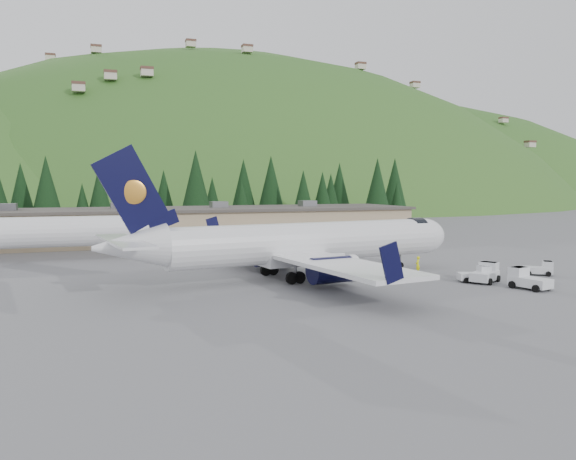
# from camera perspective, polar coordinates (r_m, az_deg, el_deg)

# --- Properties ---
(ground) EXTENTS (600.00, 600.00, 0.00)m
(ground) POSITION_cam_1_polar(r_m,az_deg,el_deg) (53.13, 2.21, -4.79)
(ground) COLOR #58585D
(airliner) EXTENTS (35.83, 33.73, 11.89)m
(airliner) POSITION_cam_1_polar(r_m,az_deg,el_deg) (52.20, 1.22, -1.45)
(airliner) COLOR white
(airliner) RESTS_ON ground
(second_airliner) EXTENTS (27.50, 11.00, 10.05)m
(second_airliner) POSITION_cam_1_polar(r_m,az_deg,el_deg) (70.96, -24.02, -0.12)
(second_airliner) COLOR white
(second_airliner) RESTS_ON ground
(baggage_tug_a) EXTENTS (3.61, 3.13, 1.73)m
(baggage_tug_a) POSITION_cam_1_polar(r_m,az_deg,el_deg) (53.28, 19.45, -4.18)
(baggage_tug_a) COLOR silver
(baggage_tug_a) RESTS_ON ground
(baggage_tug_b) EXTENTS (2.85, 2.61, 1.38)m
(baggage_tug_b) POSITION_cam_1_polar(r_m,az_deg,el_deg) (59.31, 24.27, -3.61)
(baggage_tug_b) COLOR silver
(baggage_tug_b) RESTS_ON ground
(baggage_tug_c) EXTENTS (2.59, 3.56, 1.74)m
(baggage_tug_c) POSITION_cam_1_polar(r_m,az_deg,el_deg) (51.17, 23.09, -4.64)
(baggage_tug_c) COLOR silver
(baggage_tug_c) RESTS_ON ground
(terminal_building) EXTENTS (71.00, 17.00, 6.10)m
(terminal_building) POSITION_cam_1_polar(r_m,az_deg,el_deg) (88.02, -10.21, 0.59)
(terminal_building) COLOR tan
(terminal_building) RESTS_ON ground
(baggage_tug_d) EXTENTS (3.00, 2.28, 1.45)m
(baggage_tug_d) POSITION_cam_1_polar(r_m,az_deg,el_deg) (53.14, 18.61, -4.32)
(baggage_tug_d) COLOR silver
(baggage_tug_d) RESTS_ON ground
(ramp_worker) EXTENTS (0.73, 0.69, 1.67)m
(ramp_worker) POSITION_cam_1_polar(r_m,az_deg,el_deg) (56.72, 13.04, -3.46)
(ramp_worker) COLOR #F4F30B
(ramp_worker) RESTS_ON ground
(tree_line) EXTENTS (112.59, 18.83, 14.02)m
(tree_line) POSITION_cam_1_polar(r_m,az_deg,el_deg) (110.64, -12.34, 3.91)
(tree_line) COLOR black
(tree_line) RESTS_ON ground
(hills) EXTENTS (614.00, 330.00, 300.00)m
(hills) POSITION_cam_1_polar(r_m,az_deg,el_deg) (281.45, -3.86, -14.38)
(hills) COLOR #24571E
(hills) RESTS_ON ground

